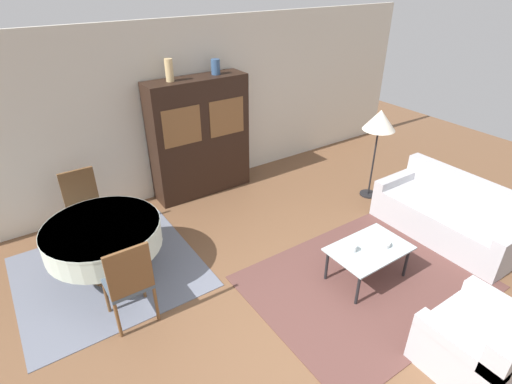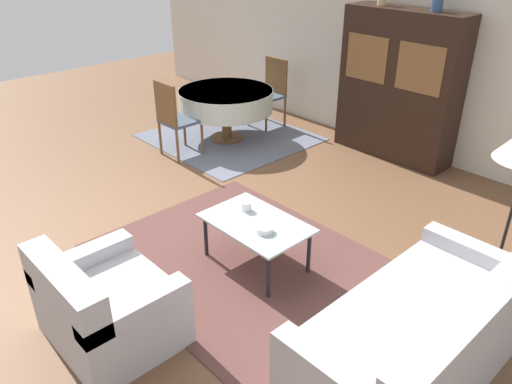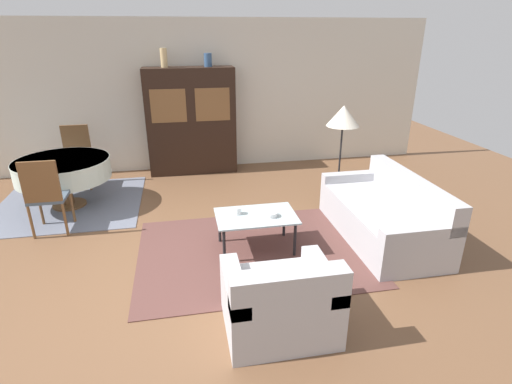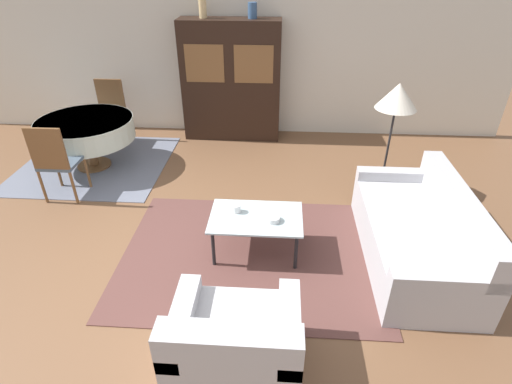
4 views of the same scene
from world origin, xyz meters
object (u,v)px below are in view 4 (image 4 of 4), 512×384
object	(u,v)px
floor_lamp	(397,99)
bowl	(273,219)
couch	(419,236)
armchair	(235,346)
dining_chair_far	(110,109)
display_cabinet	(231,81)
cup	(236,208)
vase_tall	(203,7)
dining_chair_near	(55,159)
dining_table	(86,130)
vase_short	(252,10)
coffee_table	(256,220)

from	to	relation	value
floor_lamp	bowl	xyz separation A→B (m)	(-1.42, -1.44, -0.79)
couch	bowl	xyz separation A→B (m)	(-1.50, -0.06, 0.19)
armchair	dining_chair_far	bearing A→B (deg)	121.00
display_cabinet	cup	distance (m)	3.06
display_cabinet	vase_tall	xyz separation A→B (m)	(-0.40, 0.00, 1.10)
cup	armchair	bearing A→B (deg)	-84.47
display_cabinet	floor_lamp	bearing A→B (deg)	-37.65
couch	display_cabinet	xyz separation A→B (m)	(-2.27, 3.08, 0.66)
dining_chair_near	bowl	bearing A→B (deg)	-19.51
dining_chair_far	floor_lamp	bearing A→B (deg)	162.45
display_cabinet	dining_chair_far	xyz separation A→B (m)	(-1.94, -0.39, -0.37)
floor_lamp	dining_chair_far	bearing A→B (deg)	162.45
dining_table	dining_chair_far	xyz separation A→B (m)	(0.00, 0.89, -0.01)
couch	cup	world-z (taller)	couch
dining_table	vase_short	world-z (taller)	vase_short
floor_lamp	vase_short	bearing A→B (deg)	137.48
dining_table	dining_chair_near	xyz separation A→B (m)	(0.00, -0.89, -0.01)
armchair	cup	size ratio (longest dim) A/B	10.37
floor_lamp	dining_table	bearing A→B (deg)	174.28
coffee_table	dining_table	world-z (taller)	dining_table
cup	vase_tall	world-z (taller)	vase_tall
couch	coffee_table	world-z (taller)	couch
bowl	vase_short	size ratio (longest dim) A/B	0.66
bowl	vase_tall	xyz separation A→B (m)	(-1.17, 3.14, 1.57)
armchair	coffee_table	world-z (taller)	armchair
dining_table	dining_chair_far	world-z (taller)	dining_chair_far
coffee_table	bowl	world-z (taller)	bowl
armchair	dining_table	distance (m)	4.09
display_cabinet	vase_short	world-z (taller)	vase_short
cup	couch	bearing A→B (deg)	-2.27
dining_chair_far	bowl	distance (m)	3.87
dining_table	floor_lamp	distance (m)	4.22
dining_table	armchair	bearing A→B (deg)	-52.52
coffee_table	vase_tall	size ratio (longest dim) A/B	3.03
armchair	coffee_table	xyz separation A→B (m)	(0.06, 1.44, 0.11)
bowl	cup	bearing A→B (deg)	160.30
display_cabinet	cup	world-z (taller)	display_cabinet
couch	dining_chair_far	size ratio (longest dim) A/B	1.88
floor_lamp	bowl	distance (m)	2.17
coffee_table	display_cabinet	world-z (taller)	display_cabinet
cup	vase_short	world-z (taller)	vase_short
dining_chair_far	coffee_table	bearing A→B (deg)	133.42
coffee_table	bowl	xyz separation A→B (m)	(0.17, -0.06, 0.07)
vase_short	bowl	bearing A→B (deg)	-82.28
armchair	floor_lamp	xyz separation A→B (m)	(1.66, 2.82, 0.97)
vase_tall	dining_table	bearing A→B (deg)	-140.41
bowl	vase_tall	size ratio (longest dim) A/B	0.47
dining_table	bowl	distance (m)	3.29
vase_tall	cup	bearing A→B (deg)	-75.30
dining_chair_near	bowl	world-z (taller)	dining_chair_near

